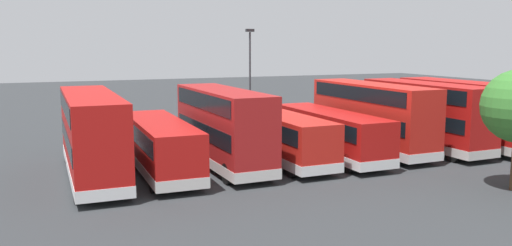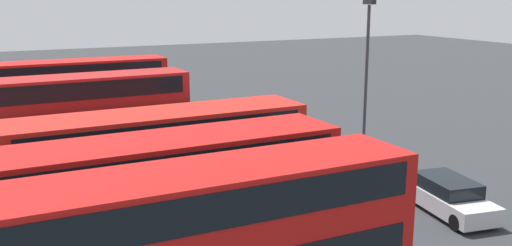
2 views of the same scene
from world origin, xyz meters
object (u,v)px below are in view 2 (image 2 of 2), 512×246
at_px(bus_single_deck_fifth, 121,145).
at_px(lamp_post_tall, 367,70).
at_px(bus_double_decker_second, 172,205).
at_px(bus_double_decker_third, 161,168).
at_px(bus_single_deck_fourth, 120,166).
at_px(bus_single_deck_seventh, 78,117).
at_px(bus_double_decker_sixth, 91,115).
at_px(bus_double_decker_far_end, 75,93).
at_px(waste_bin_yellow, 343,167).
at_px(car_small_green, 448,196).

bearing_deg(bus_single_deck_fifth, lamp_post_tall, -104.93).
xyz_separation_m(bus_double_decker_second, bus_double_decker_third, (3.75, -0.83, 0.00)).
relative_size(bus_double_decker_second, bus_single_deck_fourth, 1.01).
distance_m(bus_single_deck_fourth, bus_single_deck_fifth, 3.51).
height_order(bus_double_decker_second, bus_single_deck_seventh, bus_double_decker_second).
xyz_separation_m(bus_double_decker_third, lamp_post_tall, (3.83, -11.99, 2.43)).
height_order(bus_double_decker_sixth, bus_double_decker_far_end, same).
bearing_deg(bus_double_decker_third, bus_double_decker_sixth, 2.83).
xyz_separation_m(bus_single_deck_fifth, waste_bin_yellow, (-4.60, -9.61, -1.15)).
distance_m(bus_double_decker_third, bus_single_deck_seventh, 14.39).
relative_size(car_small_green, lamp_post_tall, 0.55).
xyz_separation_m(bus_double_decker_third, bus_double_decker_far_end, (17.91, 0.21, 0.00)).
bearing_deg(bus_double_decker_sixth, bus_double_decker_second, 178.78).
relative_size(bus_double_decker_second, waste_bin_yellow, 11.20).
xyz_separation_m(bus_single_deck_fifth, bus_double_decker_sixth, (3.67, 0.67, 0.82)).
distance_m(car_small_green, waste_bin_yellow, 5.87).
distance_m(bus_double_decker_third, bus_single_deck_fifth, 7.03).
bearing_deg(lamp_post_tall, car_small_green, 171.11).
distance_m(bus_double_decker_third, bus_double_decker_sixth, 10.66).
height_order(bus_single_deck_fourth, bus_double_decker_sixth, bus_double_decker_sixth).
bearing_deg(bus_double_decker_sixth, bus_single_deck_seventh, 2.18).
bearing_deg(bus_single_deck_seventh, car_small_green, -146.95).
bearing_deg(bus_double_decker_sixth, bus_single_deck_fourth, 178.35).
xyz_separation_m(bus_double_decker_third, bus_single_deck_seventh, (14.35, 0.67, -0.83)).
bearing_deg(bus_single_deck_fourth, waste_bin_yellow, -96.52).
relative_size(bus_double_decker_sixth, car_small_green, 2.21).
relative_size(bus_double_decker_second, lamp_post_tall, 1.27).
height_order(bus_double_decker_third, bus_double_decker_sixth, same).
height_order(bus_double_decker_third, bus_single_deck_fourth, bus_double_decker_third).
bearing_deg(bus_single_deck_seventh, waste_bin_yellow, -138.92).
relative_size(bus_double_decker_third, lamp_post_tall, 1.31).
height_order(bus_double_decker_sixth, bus_single_deck_seventh, bus_double_decker_sixth).
xyz_separation_m(bus_double_decker_sixth, bus_double_decker_far_end, (7.26, -0.32, 0.00)).
distance_m(bus_double_decker_far_end, waste_bin_yellow, 18.55).
distance_m(bus_double_decker_second, bus_single_deck_fourth, 7.38).
distance_m(bus_single_deck_fifth, bus_double_decker_sixth, 3.82).
xyz_separation_m(bus_single_deck_fourth, bus_single_deck_seventh, (10.76, -0.06, -0.00)).
bearing_deg(bus_double_decker_third, bus_single_deck_seventh, 2.66).
xyz_separation_m(bus_double_decker_second, car_small_green, (0.37, -11.70, -1.75)).
height_order(bus_double_decker_far_end, waste_bin_yellow, bus_double_decker_far_end).
distance_m(bus_double_decker_far_end, lamp_post_tall, 18.79).
distance_m(bus_single_deck_fourth, bus_single_deck_seventh, 10.76).
bearing_deg(car_small_green, bus_single_deck_fifth, 45.97).
bearing_deg(lamp_post_tall, bus_double_decker_sixth, 61.41).
bearing_deg(bus_double_decker_far_end, bus_single_deck_fifth, -178.14).
distance_m(bus_double_decker_third, bus_double_decker_far_end, 17.91).
xyz_separation_m(bus_double_decker_second, lamp_post_tall, (7.57, -12.83, 2.44)).
height_order(bus_single_deck_seventh, car_small_green, bus_single_deck_seventh).
height_order(bus_double_decker_third, bus_single_deck_seventh, bus_double_decker_third).
relative_size(bus_double_decker_third, bus_double_decker_sixth, 1.07).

